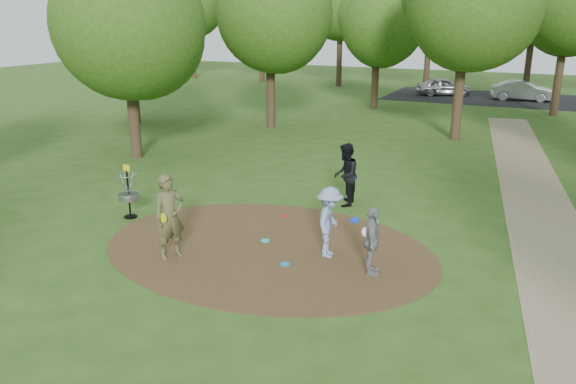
% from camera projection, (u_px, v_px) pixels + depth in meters
% --- Properties ---
extents(ground, '(100.00, 100.00, 0.00)m').
position_uv_depth(ground, '(267.00, 248.00, 13.77)').
color(ground, '#2D5119').
rests_on(ground, ground).
extents(dirt_clearing, '(8.40, 8.40, 0.02)m').
position_uv_depth(dirt_clearing, '(267.00, 248.00, 13.76)').
color(dirt_clearing, '#47301C').
rests_on(dirt_clearing, ground).
extents(footpath, '(7.55, 39.89, 0.01)m').
position_uv_depth(footpath, '(559.00, 264.00, 12.84)').
color(footpath, '#8C7A5B').
rests_on(footpath, ground).
extents(parking_lot, '(14.00, 8.00, 0.01)m').
position_uv_depth(parking_lot, '(491.00, 98.00, 38.83)').
color(parking_lot, black).
rests_on(parking_lot, ground).
extents(player_observer_with_disc, '(0.77, 0.88, 2.03)m').
position_uv_depth(player_observer_with_disc, '(170.00, 217.00, 12.94)').
color(player_observer_with_disc, brown).
rests_on(player_observer_with_disc, ground).
extents(player_throwing_with_disc, '(1.11, 1.18, 1.69)m').
position_uv_depth(player_throwing_with_disc, '(329.00, 222.00, 13.06)').
color(player_throwing_with_disc, '#8198C0').
rests_on(player_throwing_with_disc, ground).
extents(player_walking_with_disc, '(0.87, 1.03, 1.89)m').
position_uv_depth(player_walking_with_disc, '(345.00, 175.00, 16.61)').
color(player_walking_with_disc, black).
rests_on(player_walking_with_disc, ground).
extents(player_waiting_with_disc, '(0.65, 0.98, 1.55)m').
position_uv_depth(player_waiting_with_disc, '(372.00, 241.00, 12.16)').
color(player_waiting_with_disc, gray).
rests_on(player_waiting_with_disc, ground).
extents(disc_ground_cyan, '(0.22, 0.22, 0.02)m').
position_uv_depth(disc_ground_cyan, '(265.00, 240.00, 14.15)').
color(disc_ground_cyan, '#1BDEC4').
rests_on(disc_ground_cyan, dirt_clearing).
extents(disc_ground_blue, '(0.22, 0.22, 0.02)m').
position_uv_depth(disc_ground_blue, '(285.00, 264.00, 12.80)').
color(disc_ground_blue, '#0D92DE').
rests_on(disc_ground_blue, dirt_clearing).
extents(disc_ground_red, '(0.22, 0.22, 0.02)m').
position_uv_depth(disc_ground_red, '(285.00, 215.00, 15.92)').
color(disc_ground_red, red).
rests_on(disc_ground_red, dirt_clearing).
extents(car_left, '(4.04, 2.74, 1.28)m').
position_uv_depth(car_left, '(444.00, 86.00, 39.94)').
color(car_left, '#9C9DA3').
rests_on(car_left, ground).
extents(car_right, '(4.06, 1.74, 1.30)m').
position_uv_depth(car_right, '(522.00, 91.00, 37.49)').
color(car_right, '#94989B').
rests_on(car_right, ground).
extents(disc_golf_basket, '(0.63, 0.63, 1.54)m').
position_uv_depth(disc_golf_basket, '(128.00, 188.00, 15.59)').
color(disc_golf_basket, black).
rests_on(disc_golf_basket, ground).
extents(tree_ring, '(37.62, 45.31, 8.63)m').
position_uv_depth(tree_ring, '(424.00, 25.00, 19.11)').
color(tree_ring, '#332316').
rests_on(tree_ring, ground).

